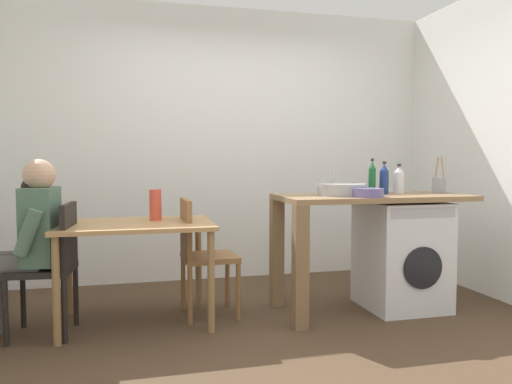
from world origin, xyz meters
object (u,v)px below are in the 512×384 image
at_px(vase, 155,205).
at_px(bottle_squat_brown, 384,179).
at_px(bottle_clear_small, 399,180).
at_px(bottle_tall_green, 372,178).
at_px(chair_person_seat, 53,261).
at_px(chair_opposite, 200,250).
at_px(washing_machine, 401,255).
at_px(mixing_bowl, 368,192).
at_px(dining_table, 135,236).
at_px(seated_person, 27,238).
at_px(utensil_crock, 439,185).

bearing_deg(vase, bottle_squat_brown, -5.28).
bearing_deg(bottle_clear_small, bottle_tall_green, 179.68).
bearing_deg(chair_person_seat, bottle_clear_small, -83.58).
distance_m(chair_opposite, washing_machine, 1.62).
height_order(chair_person_seat, washing_machine, chair_person_seat).
distance_m(chair_person_seat, vase, 0.81).
distance_m(bottle_squat_brown, mixing_bowl, 0.38).
xyz_separation_m(dining_table, seated_person, (-0.71, -0.09, 0.03)).
relative_size(seated_person, bottle_squat_brown, 4.58).
bearing_deg(chair_person_seat, bottle_tall_green, -83.44).
distance_m(chair_person_seat, washing_machine, 2.63).
relative_size(chair_person_seat, vase, 3.83).
bearing_deg(seated_person, chair_opposite, -77.90).
height_order(bottle_squat_brown, bottle_clear_small, bottle_squat_brown).
bearing_deg(bottle_clear_small, washing_machine, -92.06).
bearing_deg(mixing_bowl, chair_opposite, 162.90).
xyz_separation_m(bottle_tall_green, vase, (-1.70, 0.16, -0.19)).
xyz_separation_m(bottle_squat_brown, vase, (-1.80, 0.17, -0.18)).
bearing_deg(mixing_bowl, chair_person_seat, 174.47).
relative_size(chair_person_seat, bottle_squat_brown, 3.43).
distance_m(washing_machine, bottle_squat_brown, 0.63).
xyz_separation_m(chair_opposite, bottle_squat_brown, (1.47, -0.11, 0.53)).
distance_m(dining_table, mixing_bowl, 1.73).
distance_m(bottle_tall_green, mixing_bowl, 0.33).
relative_size(dining_table, mixing_bowl, 4.70).
xyz_separation_m(chair_person_seat, washing_machine, (2.63, -0.02, -0.08)).
bearing_deg(seated_person, mixing_bowl, -90.14).
bearing_deg(bottle_clear_small, seated_person, -179.33).
xyz_separation_m(chair_opposite, vase, (-0.33, 0.05, 0.35)).
bearing_deg(bottle_tall_green, bottle_squat_brown, -4.81).
bearing_deg(vase, utensil_crock, -4.27).
height_order(washing_machine, bottle_squat_brown, bottle_squat_brown).
relative_size(chair_person_seat, bottle_clear_small, 3.72).
distance_m(washing_machine, mixing_bowl, 0.69).
bearing_deg(chair_opposite, chair_person_seat, -83.50).
relative_size(bottle_squat_brown, mixing_bowl, 1.12).
height_order(washing_machine, utensil_crock, utensil_crock).
bearing_deg(utensil_crock, mixing_bowl, -162.14).
bearing_deg(bottle_clear_small, bottle_squat_brown, -176.96).
bearing_deg(chair_opposite, bottle_tall_green, 83.53).
relative_size(chair_opposite, bottle_squat_brown, 3.43).
height_order(dining_table, bottle_tall_green, bottle_tall_green).
distance_m(bottle_clear_small, utensil_crock, 0.37).
relative_size(chair_opposite, utensil_crock, 3.00).
height_order(dining_table, vase, vase).
relative_size(chair_opposite, mixing_bowl, 3.84).
bearing_deg(dining_table, vase, 33.69).
relative_size(chair_person_seat, utensil_crock, 3.00).
xyz_separation_m(chair_person_seat, bottle_squat_brown, (2.50, 0.04, 0.53)).
xyz_separation_m(dining_table, vase, (0.15, 0.10, 0.21)).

